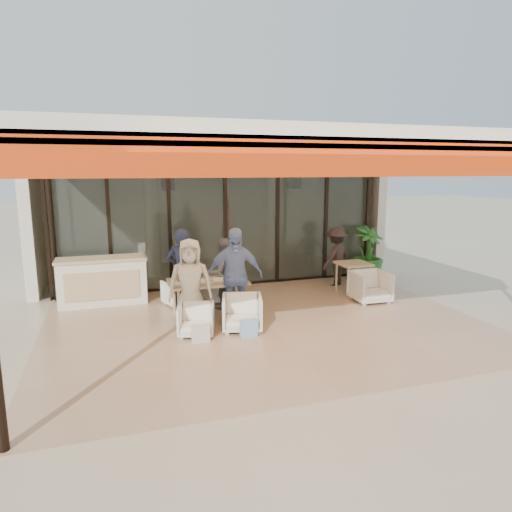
{
  "coord_description": "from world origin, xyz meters",
  "views": [
    {
      "loc": [
        -2.71,
        -7.74,
        2.88
      ],
      "look_at": [
        0.1,
        0.9,
        1.15
      ],
      "focal_mm": 32.0,
      "sensor_mm": 36.0,
      "label": 1
    }
  ],
  "objects_px": {
    "diner_periwinkle": "(235,276)",
    "chair_near_right": "(242,311)",
    "diner_cream": "(190,283)",
    "side_table": "(353,267)",
    "chair_near_left": "(196,319)",
    "diner_grey": "(223,274)",
    "diner_navy": "(182,271)",
    "standing_woman": "(336,257)",
    "side_chair": "(370,285)",
    "potted_palm": "(368,253)",
    "chair_far_right": "(218,289)",
    "chair_far_left": "(180,291)",
    "host_counter": "(103,281)",
    "dining_table": "(207,283)"
  },
  "relations": [
    {
      "from": "host_counter",
      "to": "side_table",
      "type": "relative_size",
      "value": 2.48
    },
    {
      "from": "side_chair",
      "to": "potted_palm",
      "type": "relative_size",
      "value": 0.54
    },
    {
      "from": "chair_far_right",
      "to": "diner_navy",
      "type": "height_order",
      "value": "diner_navy"
    },
    {
      "from": "host_counter",
      "to": "potted_palm",
      "type": "height_order",
      "value": "potted_palm"
    },
    {
      "from": "chair_far_left",
      "to": "standing_woman",
      "type": "relative_size",
      "value": 0.42
    },
    {
      "from": "chair_far_right",
      "to": "chair_near_left",
      "type": "relative_size",
      "value": 0.96
    },
    {
      "from": "chair_near_left",
      "to": "diner_periwinkle",
      "type": "height_order",
      "value": "diner_periwinkle"
    },
    {
      "from": "chair_near_left",
      "to": "chair_near_right",
      "type": "bearing_deg",
      "value": 15.77
    },
    {
      "from": "diner_periwinkle",
      "to": "diner_grey",
      "type": "bearing_deg",
      "value": 98.4
    },
    {
      "from": "diner_grey",
      "to": "side_table",
      "type": "height_order",
      "value": "diner_grey"
    },
    {
      "from": "chair_far_left",
      "to": "diner_navy",
      "type": "bearing_deg",
      "value": 69.64
    },
    {
      "from": "chair_near_right",
      "to": "potted_palm",
      "type": "height_order",
      "value": "potted_palm"
    },
    {
      "from": "side_chair",
      "to": "diner_cream",
      "type": "bearing_deg",
      "value": -172.89
    },
    {
      "from": "chair_far_right",
      "to": "potted_palm",
      "type": "distance_m",
      "value": 4.29
    },
    {
      "from": "chair_near_right",
      "to": "standing_woman",
      "type": "relative_size",
      "value": 0.49
    },
    {
      "from": "chair_far_left",
      "to": "diner_navy",
      "type": "distance_m",
      "value": 0.75
    },
    {
      "from": "standing_woman",
      "to": "diner_cream",
      "type": "bearing_deg",
      "value": -3.53
    },
    {
      "from": "chair_far_right",
      "to": "chair_far_left",
      "type": "bearing_deg",
      "value": -9.95
    },
    {
      "from": "diner_cream",
      "to": "side_table",
      "type": "height_order",
      "value": "diner_cream"
    },
    {
      "from": "chair_near_right",
      "to": "diner_grey",
      "type": "relative_size",
      "value": 0.48
    },
    {
      "from": "chair_far_right",
      "to": "diner_cream",
      "type": "xyz_separation_m",
      "value": [
        -0.84,
        -1.4,
        0.53
      ]
    },
    {
      "from": "diner_periwinkle",
      "to": "chair_near_right",
      "type": "bearing_deg",
      "value": -81.6
    },
    {
      "from": "dining_table",
      "to": "standing_woman",
      "type": "relative_size",
      "value": 1.01
    },
    {
      "from": "side_table",
      "to": "side_chair",
      "type": "xyz_separation_m",
      "value": [
        0.0,
        -0.75,
        -0.25
      ]
    },
    {
      "from": "diner_cream",
      "to": "side_table",
      "type": "relative_size",
      "value": 2.22
    },
    {
      "from": "diner_navy",
      "to": "side_chair",
      "type": "xyz_separation_m",
      "value": [
        4.01,
        -0.56,
        -0.48
      ]
    },
    {
      "from": "side_table",
      "to": "potted_palm",
      "type": "height_order",
      "value": "potted_palm"
    },
    {
      "from": "chair_near_right",
      "to": "diner_navy",
      "type": "height_order",
      "value": "diner_navy"
    },
    {
      "from": "diner_grey",
      "to": "side_chair",
      "type": "height_order",
      "value": "diner_grey"
    },
    {
      "from": "diner_navy",
      "to": "standing_woman",
      "type": "height_order",
      "value": "diner_navy"
    },
    {
      "from": "chair_far_right",
      "to": "dining_table",
      "type": "bearing_deg",
      "value": 55.64
    },
    {
      "from": "potted_palm",
      "to": "chair_far_right",
      "type": "bearing_deg",
      "value": -169.73
    },
    {
      "from": "chair_near_right",
      "to": "diner_grey",
      "type": "bearing_deg",
      "value": 105.09
    },
    {
      "from": "chair_near_left",
      "to": "diner_cream",
      "type": "relative_size",
      "value": 0.38
    },
    {
      "from": "chair_far_right",
      "to": "side_table",
      "type": "distance_m",
      "value": 3.2
    },
    {
      "from": "diner_cream",
      "to": "side_table",
      "type": "xyz_separation_m",
      "value": [
        4.01,
        1.09,
        -0.19
      ]
    },
    {
      "from": "chair_far_right",
      "to": "diner_grey",
      "type": "xyz_separation_m",
      "value": [
        0.0,
        -0.5,
        0.45
      ]
    },
    {
      "from": "host_counter",
      "to": "dining_table",
      "type": "xyz_separation_m",
      "value": [
        1.96,
        -1.5,
        0.16
      ]
    },
    {
      "from": "dining_table",
      "to": "host_counter",
      "type": "bearing_deg",
      "value": 142.61
    },
    {
      "from": "dining_table",
      "to": "diner_navy",
      "type": "height_order",
      "value": "diner_navy"
    },
    {
      "from": "chair_near_right",
      "to": "diner_grey",
      "type": "distance_m",
      "value": 1.45
    },
    {
      "from": "chair_near_left",
      "to": "diner_navy",
      "type": "height_order",
      "value": "diner_navy"
    },
    {
      "from": "diner_navy",
      "to": "potted_palm",
      "type": "relative_size",
      "value": 1.2
    },
    {
      "from": "chair_near_left",
      "to": "side_table",
      "type": "bearing_deg",
      "value": 37.4
    },
    {
      "from": "side_table",
      "to": "standing_woman",
      "type": "xyz_separation_m",
      "value": [
        -0.04,
        0.78,
        0.1
      ]
    },
    {
      "from": "chair_far_left",
      "to": "side_table",
      "type": "bearing_deg",
      "value": 155.23
    },
    {
      "from": "chair_near_left",
      "to": "side_table",
      "type": "distance_m",
      "value": 4.33
    },
    {
      "from": "diner_navy",
      "to": "diner_grey",
      "type": "distance_m",
      "value": 0.85
    },
    {
      "from": "diner_periwinkle",
      "to": "chair_far_right",
      "type": "bearing_deg",
      "value": 98.4
    },
    {
      "from": "standing_woman",
      "to": "diner_grey",
      "type": "bearing_deg",
      "value": -11.51
    }
  ]
}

